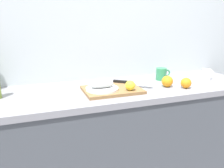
{
  "coord_description": "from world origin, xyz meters",
  "views": [
    {
      "loc": [
        -0.59,
        -1.45,
        1.35
      ],
      "look_at": [
        -0.1,
        -0.06,
        0.95
      ],
      "focal_mm": 36.53,
      "sensor_mm": 36.0,
      "label": 1
    }
  ],
  "objects_px": {
    "white_plate": "(102,89)",
    "orange_0": "(186,83)",
    "cutting_board": "(112,90)",
    "coffee_mug_0": "(207,74)",
    "coffee_mug_1": "(162,74)",
    "lemon_0": "(131,85)",
    "fish_fillet": "(102,85)",
    "chef_knife": "(128,82)"
  },
  "relations": [
    {
      "from": "coffee_mug_0",
      "to": "coffee_mug_1",
      "type": "relative_size",
      "value": 0.89
    },
    {
      "from": "chef_knife",
      "to": "fish_fillet",
      "type": "bearing_deg",
      "value": -117.65
    },
    {
      "from": "white_plate",
      "to": "fish_fillet",
      "type": "relative_size",
      "value": 1.33
    },
    {
      "from": "cutting_board",
      "to": "coffee_mug_1",
      "type": "xyz_separation_m",
      "value": [
        0.48,
        0.16,
        0.04
      ]
    },
    {
      "from": "lemon_0",
      "to": "coffee_mug_0",
      "type": "height_order",
      "value": "coffee_mug_0"
    },
    {
      "from": "white_plate",
      "to": "coffee_mug_0",
      "type": "distance_m",
      "value": 0.9
    },
    {
      "from": "fish_fillet",
      "to": "lemon_0",
      "type": "xyz_separation_m",
      "value": [
        0.17,
        -0.07,
        -0.0
      ]
    },
    {
      "from": "cutting_board",
      "to": "coffee_mug_1",
      "type": "bearing_deg",
      "value": 18.86
    },
    {
      "from": "white_plate",
      "to": "orange_0",
      "type": "relative_size",
      "value": 2.87
    },
    {
      "from": "coffee_mug_0",
      "to": "lemon_0",
      "type": "bearing_deg",
      "value": -170.41
    },
    {
      "from": "white_plate",
      "to": "coffee_mug_1",
      "type": "distance_m",
      "value": 0.58
    },
    {
      "from": "cutting_board",
      "to": "white_plate",
      "type": "distance_m",
      "value": 0.08
    },
    {
      "from": "white_plate",
      "to": "lemon_0",
      "type": "bearing_deg",
      "value": -22.15
    },
    {
      "from": "cutting_board",
      "to": "coffee_mug_0",
      "type": "height_order",
      "value": "coffee_mug_0"
    },
    {
      "from": "chef_knife",
      "to": "coffee_mug_0",
      "type": "bearing_deg",
      "value": 35.98
    },
    {
      "from": "lemon_0",
      "to": "orange_0",
      "type": "height_order",
      "value": "lemon_0"
    },
    {
      "from": "cutting_board",
      "to": "coffee_mug_0",
      "type": "bearing_deg",
      "value": 2.84
    },
    {
      "from": "fish_fillet",
      "to": "chef_knife",
      "type": "distance_m",
      "value": 0.24
    },
    {
      "from": "fish_fillet",
      "to": "chef_knife",
      "type": "height_order",
      "value": "fish_fillet"
    },
    {
      "from": "white_plate",
      "to": "chef_knife",
      "type": "bearing_deg",
      "value": 22.8
    },
    {
      "from": "fish_fillet",
      "to": "coffee_mug_0",
      "type": "relative_size",
      "value": 1.45
    },
    {
      "from": "cutting_board",
      "to": "lemon_0",
      "type": "distance_m",
      "value": 0.14
    },
    {
      "from": "coffee_mug_1",
      "to": "white_plate",
      "type": "bearing_deg",
      "value": -162.47
    },
    {
      "from": "white_plate",
      "to": "orange_0",
      "type": "distance_m",
      "value": 0.59
    },
    {
      "from": "chef_knife",
      "to": "coffee_mug_1",
      "type": "bearing_deg",
      "value": 53.36
    },
    {
      "from": "lemon_0",
      "to": "coffee_mug_0",
      "type": "bearing_deg",
      "value": 9.59
    },
    {
      "from": "fish_fillet",
      "to": "chef_knife",
      "type": "bearing_deg",
      "value": 22.8
    },
    {
      "from": "cutting_board",
      "to": "coffee_mug_0",
      "type": "relative_size",
      "value": 3.43
    },
    {
      "from": "chef_knife",
      "to": "orange_0",
      "type": "bearing_deg",
      "value": 12.55
    },
    {
      "from": "coffee_mug_0",
      "to": "fish_fillet",
      "type": "bearing_deg",
      "value": -176.71
    },
    {
      "from": "lemon_0",
      "to": "coffee_mug_1",
      "type": "distance_m",
      "value": 0.45
    },
    {
      "from": "chef_knife",
      "to": "orange_0",
      "type": "relative_size",
      "value": 3.25
    },
    {
      "from": "chef_knife",
      "to": "orange_0",
      "type": "distance_m",
      "value": 0.41
    },
    {
      "from": "coffee_mug_1",
      "to": "orange_0",
      "type": "bearing_deg",
      "value": -82.74
    },
    {
      "from": "orange_0",
      "to": "coffee_mug_1",
      "type": "bearing_deg",
      "value": 97.26
    },
    {
      "from": "fish_fillet",
      "to": "coffee_mug_1",
      "type": "height_order",
      "value": "coffee_mug_1"
    },
    {
      "from": "chef_knife",
      "to": "white_plate",
      "type": "bearing_deg",
      "value": -117.65
    },
    {
      "from": "cutting_board",
      "to": "chef_knife",
      "type": "xyz_separation_m",
      "value": [
        0.15,
        0.08,
        0.02
      ]
    },
    {
      "from": "chef_knife",
      "to": "cutting_board",
      "type": "bearing_deg",
      "value": -111.47
    },
    {
      "from": "white_plate",
      "to": "coffee_mug_1",
      "type": "bearing_deg",
      "value": 17.53
    },
    {
      "from": "white_plate",
      "to": "coffee_mug_0",
      "type": "bearing_deg",
      "value": 3.29
    },
    {
      "from": "fish_fillet",
      "to": "lemon_0",
      "type": "bearing_deg",
      "value": -22.15
    }
  ]
}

